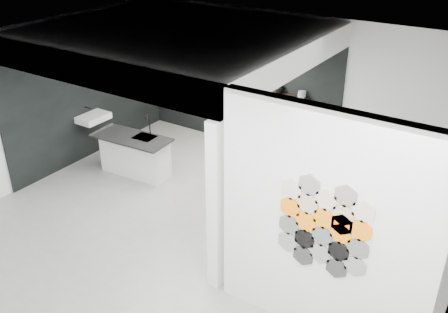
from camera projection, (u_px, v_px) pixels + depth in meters
floor at (208, 228)px, 7.81m from camera, size 7.00×6.00×0.01m
partition_panel at (323, 231)px, 5.34m from camera, size 2.45×0.15×2.80m
bay_clad_back at (238, 89)px, 10.13m from camera, size 4.40×0.04×2.35m
bay_clad_left at (91, 97)px, 9.72m from camera, size 0.04×4.00×2.35m
bulkhead at (175, 41)px, 8.04m from camera, size 4.40×4.00×0.40m
corner_column at (215, 209)px, 6.13m from camera, size 0.16×0.16×2.35m
fascia_beam at (85, 71)px, 6.60m from camera, size 4.40×0.16×0.40m
wall_basin at (93, 118)px, 9.60m from camera, size 0.40×0.60×0.12m
display_shelf at (240, 85)px, 9.94m from camera, size 3.00×0.15×0.04m
kitchen_island at (135, 154)px, 9.22m from camera, size 1.50×0.74×1.18m
stockpot at (194, 71)px, 10.45m from camera, size 0.26×0.26×0.17m
kettle at (279, 88)px, 9.47m from camera, size 0.21×0.21×0.16m
glass_bowl at (302, 94)px, 9.25m from camera, size 0.19×0.19×0.11m
glass_vase at (302, 94)px, 9.25m from camera, size 0.09×0.09×0.12m
bottle_dark at (234, 79)px, 9.96m from camera, size 0.07×0.07×0.18m
utensil_cup at (215, 77)px, 10.20m from camera, size 0.09×0.09×0.11m
hex_tile_cluster at (324, 227)px, 5.21m from camera, size 1.04×0.02×1.16m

